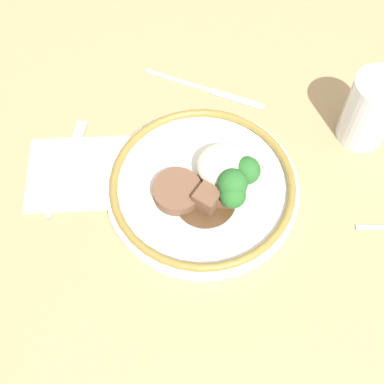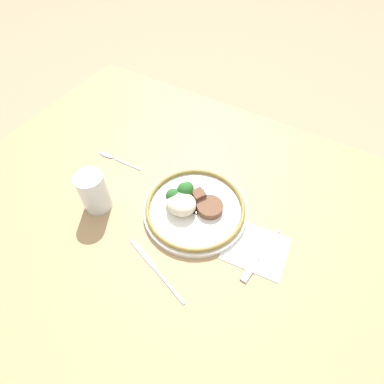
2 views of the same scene
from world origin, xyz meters
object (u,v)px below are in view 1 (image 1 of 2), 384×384
juice_glass (369,112)px  knife (208,90)px  plate (207,185)px  fork (70,157)px

juice_glass → knife: bearing=162.6°
plate → knife: 0.19m
juice_glass → fork: (-0.44, -0.07, -0.05)m
plate → knife: plate is taller
juice_glass → fork: size_ratio=0.68×
fork → juice_glass: bearing=-73.3°
fork → plate: bearing=-94.7°
knife → plate: bearing=-69.4°
juice_glass → plate: bearing=-153.7°
fork → knife: bearing=-47.1°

